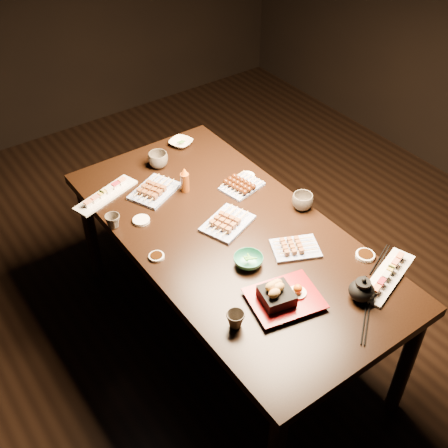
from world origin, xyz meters
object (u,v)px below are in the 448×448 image
(teacup_far_left, at_px, (113,221))
(condiment_bottle, at_px, (185,180))
(yakitori_plate_right, at_px, (296,245))
(teacup_near_left, at_px, (235,320))
(yakitori_plate_center, at_px, (227,220))
(yakitori_plate_left, at_px, (154,188))
(sushi_platter_far, at_px, (106,193))
(teapot, at_px, (362,288))
(edamame_bowl_green, at_px, (248,261))
(sushi_platter_near, at_px, (388,274))
(tempura_tray, at_px, (285,293))
(edamame_bowl_cream, at_px, (181,143))
(teacup_far_right, at_px, (158,160))
(teacup_mid_right, at_px, (302,201))
(dining_table, at_px, (230,287))

(teacup_far_left, relative_size, condiment_bottle, 0.52)
(yakitori_plate_right, height_order, teacup_near_left, teacup_near_left)
(yakitori_plate_center, distance_m, yakitori_plate_right, 0.36)
(yakitori_plate_left, height_order, condiment_bottle, condiment_bottle)
(teacup_far_left, bearing_deg, sushi_platter_far, 71.80)
(teacup_near_left, height_order, teapot, teapot)
(yakitori_plate_center, bearing_deg, teacup_near_left, -142.83)
(sushi_platter_far, bearing_deg, yakitori_plate_center, 107.12)
(edamame_bowl_green, relative_size, teapot, 1.03)
(sushi_platter_near, bearing_deg, tempura_tray, 143.15)
(teacup_far_left, xyz_separation_m, teapot, (0.63, -1.01, 0.02))
(yakitori_plate_left, height_order, edamame_bowl_green, yakitori_plate_left)
(sushi_platter_far, distance_m, edamame_bowl_green, 0.87)
(edamame_bowl_green, height_order, edamame_bowl_cream, edamame_bowl_green)
(yakitori_plate_center, relative_size, edamame_bowl_green, 1.83)
(teacup_far_right, bearing_deg, tempura_tray, -93.88)
(yakitori_plate_right, bearing_deg, teapot, -60.98)
(sushi_platter_far, relative_size, yakitori_plate_left, 1.48)
(sushi_platter_near, bearing_deg, yakitori_plate_right, 101.59)
(teacup_near_left, distance_m, teacup_mid_right, 0.82)
(edamame_bowl_cream, distance_m, teacup_far_left, 0.78)
(tempura_tray, height_order, teapot, teapot)
(yakitori_plate_right, bearing_deg, teacup_near_left, -133.26)
(teacup_mid_right, height_order, teacup_far_left, teacup_mid_right)
(tempura_tray, xyz_separation_m, teacup_far_left, (-0.36, 0.84, -0.02))
(dining_table, distance_m, teacup_mid_right, 0.58)
(edamame_bowl_green, height_order, tempura_tray, tempura_tray)
(teacup_near_left, bearing_deg, dining_table, 55.95)
(yakitori_plate_left, distance_m, teacup_far_right, 0.24)
(dining_table, bearing_deg, edamame_bowl_cream, 62.90)
(teacup_far_left, bearing_deg, tempura_tray, -67.10)
(teapot, relative_size, condiment_bottle, 0.92)
(dining_table, distance_m, sushi_platter_near, 0.84)
(dining_table, xyz_separation_m, yakitori_plate_center, (0.02, 0.06, 0.41))
(yakitori_plate_right, xyz_separation_m, yakitori_plate_left, (-0.30, 0.75, 0.00))
(sushi_platter_near, xyz_separation_m, edamame_bowl_green, (-0.44, 0.42, -0.00))
(tempura_tray, bearing_deg, teacup_mid_right, 54.48)
(teacup_far_left, bearing_deg, edamame_bowl_cream, 33.02)
(teacup_far_right, bearing_deg, teacup_near_left, -105.68)
(tempura_tray, xyz_separation_m, teapot, (0.27, -0.17, 0.00))
(edamame_bowl_green, bearing_deg, teacup_far_left, 122.47)
(teacup_far_right, bearing_deg, sushi_platter_near, -74.09)
(teapot, bearing_deg, sushi_platter_far, 81.02)
(yakitori_plate_center, relative_size, teapot, 1.88)
(yakitori_plate_center, distance_m, teacup_near_left, 0.62)
(dining_table, distance_m, yakitori_plate_left, 0.65)
(condiment_bottle, bearing_deg, sushi_platter_far, 151.10)
(edamame_bowl_cream, bearing_deg, sushi_platter_far, -162.09)
(sushi_platter_near, xyz_separation_m, yakitori_plate_right, (-0.21, 0.37, 0.00))
(dining_table, relative_size, yakitori_plate_left, 7.34)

